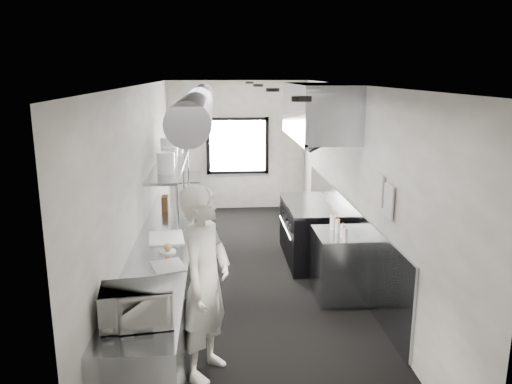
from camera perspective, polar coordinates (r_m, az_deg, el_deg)
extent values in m
cube|color=black|center=(7.56, -0.65, -9.73)|extent=(3.00, 8.00, 0.01)
cube|color=silver|center=(6.95, -0.72, 12.01)|extent=(3.00, 8.00, 0.01)
cube|color=silver|center=(11.06, -2.11, 5.25)|extent=(3.00, 0.02, 2.80)
cube|color=silver|center=(3.36, 4.14, -14.52)|extent=(3.00, 0.02, 2.80)
cube|color=silver|center=(7.18, -12.71, 0.45)|extent=(0.02, 8.00, 2.80)
cube|color=silver|center=(7.38, 11.02, 0.87)|extent=(0.02, 8.00, 2.80)
cube|color=#9CA3AA|center=(7.87, 10.03, -4.70)|extent=(0.03, 5.50, 1.10)
cylinder|color=#92939A|center=(7.35, -6.46, 10.05)|extent=(0.40, 6.40, 0.40)
cube|color=white|center=(11.02, -2.10, 5.22)|extent=(1.20, 0.03, 1.10)
cube|color=black|center=(10.97, -2.13, 8.21)|extent=(1.36, 0.03, 0.08)
cube|color=black|center=(11.13, -2.08, 2.31)|extent=(1.36, 0.03, 0.08)
cube|color=black|center=(11.03, -5.44, 5.18)|extent=(0.08, 0.03, 1.25)
cube|color=black|center=(11.08, 1.22, 5.28)|extent=(0.08, 0.03, 1.25)
cube|color=#9CA3AA|center=(7.81, 7.11, 9.13)|extent=(0.80, 2.20, 0.80)
cube|color=#9CA3AA|center=(7.79, 4.27, 6.30)|extent=(0.05, 2.20, 0.05)
cube|color=black|center=(7.83, 6.47, 6.66)|extent=(0.50, 2.10, 0.28)
cube|color=#9CA3AA|center=(6.94, -9.98, -8.08)|extent=(0.70, 6.00, 0.90)
cube|color=#9CA3AA|center=(8.09, -9.70, 3.12)|extent=(0.45, 3.00, 0.04)
cylinder|color=#9CA3AA|center=(6.79, -8.90, -1.70)|extent=(0.04, 0.04, 0.66)
cylinder|color=#9CA3AA|center=(8.14, -8.20, 0.86)|extent=(0.04, 0.04, 0.66)
cylinder|color=#9CA3AA|center=(9.51, -7.70, 2.70)|extent=(0.04, 0.04, 0.66)
cube|color=black|center=(8.18, 6.38, -4.61)|extent=(0.85, 1.60, 0.90)
cube|color=#9CA3AA|center=(8.05, 6.46, -1.43)|extent=(0.85, 1.60, 0.04)
cube|color=#9CA3AA|center=(8.12, 3.52, -4.70)|extent=(0.03, 1.55, 0.80)
cylinder|color=#9CA3AA|center=(8.08, 3.32, -4.03)|extent=(0.03, 1.30, 0.03)
cube|color=#9CA3AA|center=(6.92, 9.39, -8.15)|extent=(0.65, 0.80, 0.90)
cube|color=#9CA3AA|center=(10.46, -8.17, -0.65)|extent=(0.70, 1.20, 0.90)
cube|color=beige|center=(6.21, 13.76, 0.26)|extent=(0.02, 0.28, 0.38)
cube|color=beige|center=(5.90, 14.78, -0.99)|extent=(0.02, 0.28, 0.38)
imported|color=silver|center=(5.01, -5.77, -10.21)|extent=(0.72, 0.84, 1.94)
imported|color=silver|center=(4.45, -13.34, -12.34)|extent=(0.60, 0.48, 0.33)
cylinder|color=beige|center=(4.89, -14.71, -11.43)|extent=(0.19, 0.19, 0.11)
cylinder|color=beige|center=(5.04, -13.54, -10.57)|extent=(0.18, 0.18, 0.11)
cube|color=silver|center=(5.65, -9.89, -8.24)|extent=(0.44, 0.49, 0.01)
cylinder|color=silver|center=(6.08, -9.93, -6.65)|extent=(0.24, 0.24, 0.02)
sphere|color=tan|center=(6.06, -9.95, -6.15)|extent=(0.10, 0.10, 0.10)
cube|color=silver|center=(6.56, -10.11, -5.13)|extent=(0.50, 0.62, 0.02)
cube|color=#4D301B|center=(7.83, -10.26, -1.27)|extent=(0.10, 0.21, 0.23)
cylinder|color=silver|center=(7.27, -10.18, 3.28)|extent=(0.32, 0.32, 0.30)
cylinder|color=silver|center=(7.74, -9.79, 3.90)|extent=(0.25, 0.25, 0.30)
cylinder|color=silver|center=(8.18, -9.81, 4.71)|extent=(0.29, 0.29, 0.38)
cylinder|color=silver|center=(8.85, -9.13, 5.47)|extent=(0.34, 0.34, 0.41)
cylinder|color=silver|center=(6.43, 10.10, -4.80)|extent=(0.07, 0.07, 0.17)
cylinder|color=silver|center=(6.57, 9.79, -4.37)|extent=(0.08, 0.08, 0.17)
cylinder|color=silver|center=(6.76, 9.20, -3.81)|extent=(0.08, 0.08, 0.18)
cylinder|color=silver|center=(6.87, 8.71, -3.47)|extent=(0.08, 0.08, 0.19)
cylinder|color=silver|center=(7.02, 8.59, -3.20)|extent=(0.07, 0.07, 0.16)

